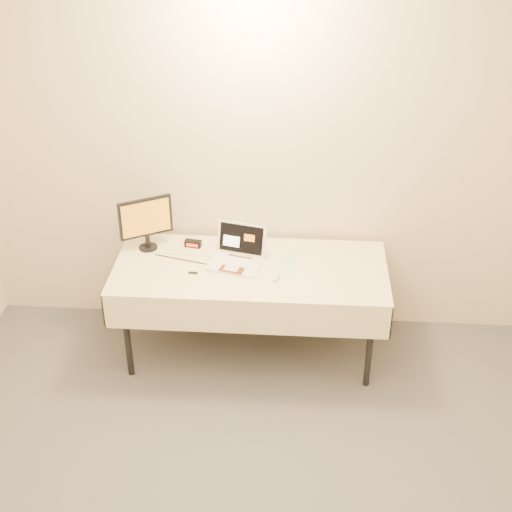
# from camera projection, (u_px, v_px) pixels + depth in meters

# --- Properties ---
(back_wall) EXTENTS (4.00, 0.10, 2.70)m
(back_wall) POSITION_uv_depth(u_px,v_px,m) (255.00, 157.00, 4.90)
(back_wall) COLOR beige
(back_wall) RESTS_ON ground
(table) EXTENTS (1.86, 0.81, 0.74)m
(table) POSITION_uv_depth(u_px,v_px,m) (250.00, 275.00, 4.87)
(table) COLOR black
(table) RESTS_ON ground
(laptop) EXTENTS (0.41, 0.38, 0.24)m
(laptop) POSITION_uv_depth(u_px,v_px,m) (237.00, 254.00, 4.87)
(laptop) COLOR white
(laptop) RESTS_ON table
(monitor) EXTENTS (0.34, 0.20, 0.39)m
(monitor) POSITION_uv_depth(u_px,v_px,m) (146.00, 220.00, 4.93)
(monitor) COLOR black
(monitor) RESTS_ON table
(book) EXTENTS (0.17, 0.06, 0.23)m
(book) POSITION_uv_depth(u_px,v_px,m) (223.00, 250.00, 4.80)
(book) COLOR brown
(book) RESTS_ON table
(alarm_clock) EXTENTS (0.12, 0.07, 0.05)m
(alarm_clock) POSITION_uv_depth(u_px,v_px,m) (193.00, 244.00, 5.05)
(alarm_clock) COLOR black
(alarm_clock) RESTS_ON table
(clicker) EXTENTS (0.07, 0.11, 0.02)m
(clicker) POSITION_uv_depth(u_px,v_px,m) (276.00, 277.00, 4.71)
(clicker) COLOR silver
(clicker) RESTS_ON table
(paper_form) EXTENTS (0.16, 0.32, 0.00)m
(paper_form) POSITION_uv_depth(u_px,v_px,m) (287.00, 266.00, 4.85)
(paper_form) COLOR #BAEABC
(paper_form) RESTS_ON table
(usb_dongle) EXTENTS (0.06, 0.02, 0.01)m
(usb_dongle) POSITION_uv_depth(u_px,v_px,m) (193.00, 273.00, 4.76)
(usb_dongle) COLOR black
(usb_dongle) RESTS_ON table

